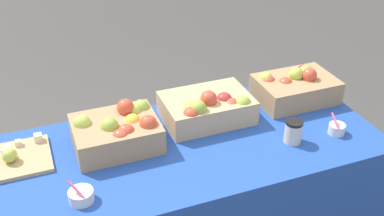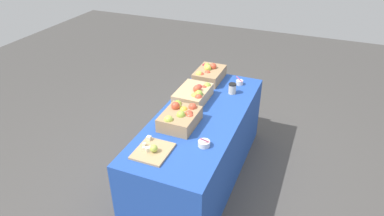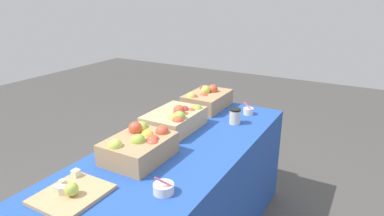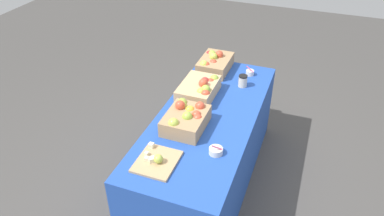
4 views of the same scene
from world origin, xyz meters
name	(u,v)px [view 3 (image 3 of 4)]	position (x,y,z in m)	size (l,w,h in m)	color
table	(178,200)	(0.00, 0.00, 0.37)	(1.90, 0.76, 0.74)	#234CAD
apple_crate_left	(206,99)	(0.73, 0.18, 0.81)	(0.40, 0.27, 0.18)	tan
apple_crate_middle	(176,119)	(0.23, 0.15, 0.81)	(0.42, 0.29, 0.18)	tan
apple_crate_right	(140,146)	(-0.22, 0.10, 0.81)	(0.37, 0.29, 0.18)	tan
cutting_board_back	(71,193)	(-0.66, 0.15, 0.76)	(0.30, 0.27, 0.08)	tan
sample_bowl_near	(164,188)	(-0.44, -0.20, 0.76)	(0.10, 0.10, 0.10)	silver
sample_bowl_mid	(248,111)	(0.74, -0.17, 0.77)	(0.08, 0.08, 0.10)	silver
coffee_cup	(235,116)	(0.52, -0.15, 0.79)	(0.08, 0.08, 0.11)	beige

